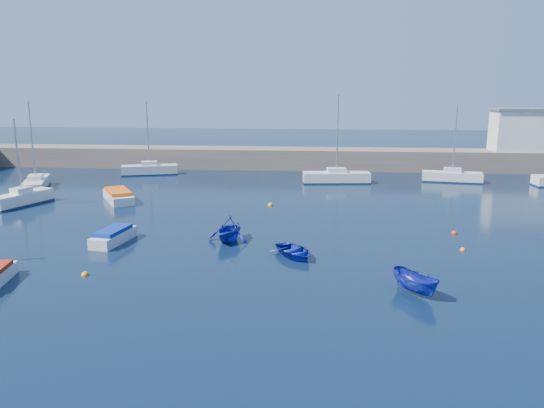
# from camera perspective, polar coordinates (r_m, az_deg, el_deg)

# --- Properties ---
(ground) EXTENTS (220.00, 220.00, 0.00)m
(ground) POSITION_cam_1_polar(r_m,az_deg,el_deg) (25.44, -2.54, -12.17)
(ground) COLOR black
(ground) RESTS_ON ground
(back_wall) EXTENTS (96.00, 4.50, 2.60)m
(back_wall) POSITION_cam_1_polar(r_m,az_deg,el_deg) (69.59, 2.33, 4.91)
(back_wall) COLOR #6E5F54
(back_wall) RESTS_ON ground
(harbor_office) EXTENTS (10.00, 4.00, 5.00)m
(harbor_office) POSITION_cam_1_polar(r_m,az_deg,el_deg) (74.17, 26.38, 7.05)
(harbor_office) COLOR silver
(harbor_office) RESTS_ON back_wall
(sailboat_3) EXTENTS (3.52, 5.99, 7.81)m
(sailboat_3) POSITION_cam_1_polar(r_m,az_deg,el_deg) (53.21, -25.30, 0.57)
(sailboat_3) COLOR silver
(sailboat_3) RESTS_ON ground
(sailboat_4) EXTENTS (4.27, 7.20, 9.10)m
(sailboat_4) POSITION_cam_1_polar(r_m,az_deg,el_deg) (60.75, -24.03, 2.01)
(sailboat_4) COLOR silver
(sailboat_4) RESTS_ON ground
(sailboat_5) EXTENTS (6.90, 3.61, 8.80)m
(sailboat_5) POSITION_cam_1_polar(r_m,az_deg,el_deg) (66.42, -13.03, 3.65)
(sailboat_5) COLOR silver
(sailboat_5) RESTS_ON ground
(sailboat_6) EXTENTS (7.55, 2.86, 9.66)m
(sailboat_6) POSITION_cam_1_polar(r_m,az_deg,el_deg) (59.64, 6.94, 2.90)
(sailboat_6) COLOR silver
(sailboat_6) RESTS_ON ground
(sailboat_7) EXTENTS (6.64, 2.76, 8.53)m
(sailboat_7) POSITION_cam_1_polar(r_m,az_deg,el_deg) (63.18, 18.80, 2.83)
(sailboat_7) COLOR silver
(sailboat_7) RESTS_ON ground
(motorboat_1) EXTENTS (2.06, 4.26, 1.00)m
(motorboat_1) POSITION_cam_1_polar(r_m,az_deg,el_deg) (38.38, -16.69, -3.31)
(motorboat_1) COLOR silver
(motorboat_1) RESTS_ON ground
(motorboat_2) EXTENTS (4.48, 5.62, 1.12)m
(motorboat_2) POSITION_cam_1_polar(r_m,az_deg,el_deg) (51.76, -16.20, 0.84)
(motorboat_2) COLOR silver
(motorboat_2) RESTS_ON ground
(dinghy_center) EXTENTS (3.96, 4.26, 0.72)m
(dinghy_center) POSITION_cam_1_polar(r_m,az_deg,el_deg) (33.85, 2.39, -5.10)
(dinghy_center) COLOR #16239E
(dinghy_center) RESTS_ON ground
(dinghy_left) EXTENTS (3.71, 4.04, 1.79)m
(dinghy_left) POSITION_cam_1_polar(r_m,az_deg,el_deg) (37.09, -4.67, -2.68)
(dinghy_left) COLOR #16239E
(dinghy_left) RESTS_ON ground
(dinghy_right) EXTENTS (2.71, 3.22, 1.20)m
(dinghy_right) POSITION_cam_1_polar(r_m,az_deg,el_deg) (28.91, 15.19, -8.21)
(dinghy_right) COLOR #16239E
(dinghy_right) RESTS_ON ground
(buoy_0) EXTENTS (0.44, 0.44, 0.44)m
(buoy_0) POSITION_cam_1_polar(r_m,az_deg,el_deg) (32.60, -19.46, -7.22)
(buoy_0) COLOR orange
(buoy_0) RESTS_ON ground
(buoy_1) EXTENTS (0.46, 0.46, 0.46)m
(buoy_1) POSITION_cam_1_polar(r_m,az_deg,el_deg) (41.32, 19.03, -3.03)
(buoy_1) COLOR red
(buoy_1) RESTS_ON ground
(buoy_2) EXTENTS (0.38, 0.38, 0.38)m
(buoy_2) POSITION_cam_1_polar(r_m,az_deg,el_deg) (37.42, 19.84, -4.70)
(buoy_2) COLOR orange
(buoy_2) RESTS_ON ground
(buoy_3) EXTENTS (0.50, 0.50, 0.50)m
(buoy_3) POSITION_cam_1_polar(r_m,az_deg,el_deg) (48.17, -0.16, -0.14)
(buoy_3) COLOR orange
(buoy_3) RESTS_ON ground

